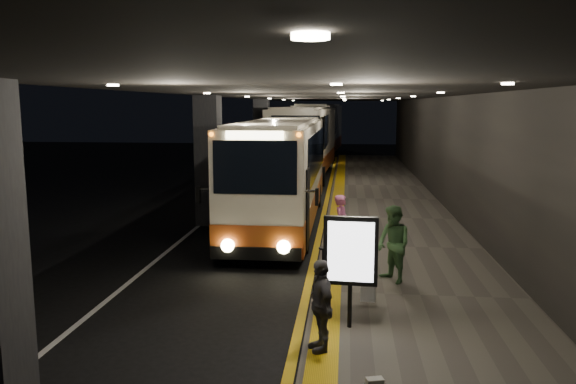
{
  "coord_description": "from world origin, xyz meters",
  "views": [
    {
      "loc": [
        3.17,
        -14.63,
        4.07
      ],
      "look_at": [
        1.58,
        0.56,
        1.7
      ],
      "focal_mm": 35.0,
      "sensor_mm": 36.0,
      "label": 1
    }
  ],
  "objects_px": {
    "bag_polka": "(368,292)",
    "stanchion_post": "(323,277)",
    "passenger_waiting_green": "(393,244)",
    "passenger_waiting_grey": "(321,305)",
    "coach_second": "(305,144)",
    "passenger_boarding": "(342,225)",
    "coach_third": "(319,132)",
    "info_sign": "(351,253)",
    "coach_main": "(282,177)"
  },
  "relations": [
    {
      "from": "coach_third",
      "to": "coach_main",
      "type": "bearing_deg",
      "value": -86.64
    },
    {
      "from": "bag_polka",
      "to": "coach_main",
      "type": "bearing_deg",
      "value": 109.14
    },
    {
      "from": "coach_main",
      "to": "stanchion_post",
      "type": "distance_m",
      "value": 8.19
    },
    {
      "from": "coach_third",
      "to": "passenger_waiting_grey",
      "type": "bearing_deg",
      "value": -83.86
    },
    {
      "from": "passenger_waiting_green",
      "to": "info_sign",
      "type": "distance_m",
      "value": 2.92
    },
    {
      "from": "passenger_waiting_grey",
      "to": "passenger_waiting_green",
      "type": "bearing_deg",
      "value": 137.81
    },
    {
      "from": "passenger_boarding",
      "to": "bag_polka",
      "type": "bearing_deg",
      "value": -156.72
    },
    {
      "from": "passenger_waiting_grey",
      "to": "info_sign",
      "type": "relative_size",
      "value": 0.75
    },
    {
      "from": "coach_main",
      "to": "bag_polka",
      "type": "xyz_separation_m",
      "value": [
        2.63,
        -7.59,
        -1.34
      ]
    },
    {
      "from": "passenger_boarding",
      "to": "info_sign",
      "type": "xyz_separation_m",
      "value": [
        0.2,
        -4.92,
        0.56
      ]
    },
    {
      "from": "coach_main",
      "to": "bag_polka",
      "type": "height_order",
      "value": "coach_main"
    },
    {
      "from": "coach_second",
      "to": "passenger_boarding",
      "type": "xyz_separation_m",
      "value": [
        2.26,
        -17.43,
        -0.9
      ]
    },
    {
      "from": "passenger_waiting_green",
      "to": "bag_polka",
      "type": "relative_size",
      "value": 4.84
    },
    {
      "from": "passenger_boarding",
      "to": "passenger_waiting_grey",
      "type": "distance_m",
      "value": 5.92
    },
    {
      "from": "passenger_waiting_green",
      "to": "passenger_waiting_grey",
      "type": "relative_size",
      "value": 1.14
    },
    {
      "from": "info_sign",
      "to": "passenger_waiting_grey",
      "type": "bearing_deg",
      "value": -111.47
    },
    {
      "from": "bag_polka",
      "to": "stanchion_post",
      "type": "distance_m",
      "value": 1.05
    },
    {
      "from": "coach_main",
      "to": "bag_polka",
      "type": "distance_m",
      "value": 8.14
    },
    {
      "from": "coach_second",
      "to": "passenger_boarding",
      "type": "bearing_deg",
      "value": -80.07
    },
    {
      "from": "coach_second",
      "to": "stanchion_post",
      "type": "height_order",
      "value": "coach_second"
    },
    {
      "from": "info_sign",
      "to": "bag_polka",
      "type": "bearing_deg",
      "value": 78.73
    },
    {
      "from": "bag_polka",
      "to": "coach_second",
      "type": "bearing_deg",
      "value": 97.71
    },
    {
      "from": "coach_main",
      "to": "passenger_waiting_grey",
      "type": "height_order",
      "value": "coach_main"
    },
    {
      "from": "passenger_boarding",
      "to": "passenger_waiting_grey",
      "type": "height_order",
      "value": "passenger_boarding"
    },
    {
      "from": "coach_second",
      "to": "stanchion_post",
      "type": "bearing_deg",
      "value": -82.26
    },
    {
      "from": "coach_third",
      "to": "stanchion_post",
      "type": "distance_m",
      "value": 34.59
    },
    {
      "from": "passenger_waiting_grey",
      "to": "stanchion_post",
      "type": "xyz_separation_m",
      "value": [
        -0.05,
        2.04,
        -0.17
      ]
    },
    {
      "from": "bag_polka",
      "to": "stanchion_post",
      "type": "bearing_deg",
      "value": -158.36
    },
    {
      "from": "passenger_waiting_grey",
      "to": "stanchion_post",
      "type": "distance_m",
      "value": 2.05
    },
    {
      "from": "passenger_waiting_grey",
      "to": "stanchion_post",
      "type": "bearing_deg",
      "value": 160.43
    },
    {
      "from": "coach_main",
      "to": "passenger_boarding",
      "type": "xyz_separation_m",
      "value": [
        2.06,
        -4.07,
        -0.72
      ]
    },
    {
      "from": "coach_second",
      "to": "stanchion_post",
      "type": "xyz_separation_m",
      "value": [
        1.94,
        -21.3,
        -1.12
      ]
    },
    {
      "from": "coach_third",
      "to": "stanchion_post",
      "type": "relative_size",
      "value": 11.12
    },
    {
      "from": "coach_main",
      "to": "passenger_waiting_grey",
      "type": "xyz_separation_m",
      "value": [
        1.79,
        -9.99,
        -0.76
      ]
    },
    {
      "from": "passenger_waiting_grey",
      "to": "bag_polka",
      "type": "xyz_separation_m",
      "value": [
        0.85,
        2.4,
        -0.58
      ]
    },
    {
      "from": "passenger_waiting_grey",
      "to": "bag_polka",
      "type": "relative_size",
      "value": 4.24
    },
    {
      "from": "coach_main",
      "to": "coach_third",
      "type": "xyz_separation_m",
      "value": [
        -0.03,
        26.57,
        0.27
      ]
    },
    {
      "from": "passenger_waiting_green",
      "to": "info_sign",
      "type": "height_order",
      "value": "info_sign"
    },
    {
      "from": "coach_third",
      "to": "bag_polka",
      "type": "distance_m",
      "value": 34.31
    },
    {
      "from": "passenger_waiting_grey",
      "to": "stanchion_post",
      "type": "relative_size",
      "value": 1.3
    },
    {
      "from": "passenger_waiting_green",
      "to": "bag_polka",
      "type": "bearing_deg",
      "value": -57.58
    },
    {
      "from": "passenger_boarding",
      "to": "info_sign",
      "type": "distance_m",
      "value": 4.95
    },
    {
      "from": "passenger_boarding",
      "to": "passenger_waiting_green",
      "type": "height_order",
      "value": "passenger_waiting_green"
    },
    {
      "from": "bag_polka",
      "to": "info_sign",
      "type": "distance_m",
      "value": 1.87
    },
    {
      "from": "coach_second",
      "to": "passenger_waiting_grey",
      "type": "height_order",
      "value": "coach_second"
    },
    {
      "from": "bag_polka",
      "to": "stanchion_post",
      "type": "xyz_separation_m",
      "value": [
        -0.9,
        -0.36,
        0.4
      ]
    },
    {
      "from": "coach_second",
      "to": "info_sign",
      "type": "distance_m",
      "value": 22.48
    },
    {
      "from": "coach_main",
      "to": "passenger_waiting_grey",
      "type": "relative_size",
      "value": 7.4
    },
    {
      "from": "coach_main",
      "to": "passenger_waiting_grey",
      "type": "distance_m",
      "value": 10.18
    },
    {
      "from": "passenger_waiting_green",
      "to": "passenger_waiting_grey",
      "type": "xyz_separation_m",
      "value": [
        -1.44,
        -3.71,
        -0.11
      ]
    }
  ]
}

